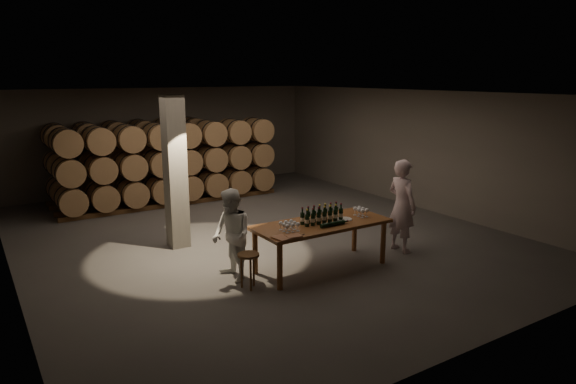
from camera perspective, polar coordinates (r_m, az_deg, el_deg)
room at (r=10.94m, az=-12.41°, el=2.11°), size 12.00×12.00×12.00m
tasting_table at (r=9.63m, az=3.71°, el=-4.00°), size 2.60×1.10×0.90m
barrel_stack_back at (r=15.85m, az=-17.17°, el=3.63°), size 4.70×0.95×2.31m
barrel_stack_front at (r=14.76m, az=-12.77°, el=3.24°), size 6.26×0.95×2.31m
bottle_cluster at (r=9.59m, az=3.79°, el=-2.70°), size 0.86×0.23×0.33m
lying_bottles at (r=9.39m, az=5.03°, el=-3.54°), size 0.62×0.08×0.08m
glass_cluster_left at (r=9.08m, az=0.14°, el=-3.59°), size 0.30×0.30×0.16m
glass_cluster_right at (r=10.09m, az=8.10°, el=-1.97°), size 0.19×0.30×0.17m
plate at (r=9.84m, az=6.25°, el=-3.01°), size 0.30×0.30×0.02m
notebook_near at (r=8.74m, az=0.60°, el=-4.93°), size 0.29×0.25×0.03m
notebook_corner at (r=8.67m, az=-0.70°, el=-5.12°), size 0.28×0.34×0.03m
pen at (r=8.84m, az=1.51°, el=-4.81°), size 0.14×0.03×0.01m
stool at (r=8.84m, az=-4.42°, el=-7.55°), size 0.37×0.37×0.62m
person_man at (r=10.79m, az=12.54°, el=-1.50°), size 0.48×0.71×1.93m
person_woman at (r=9.14m, az=-6.29°, el=-4.79°), size 0.63×0.81×1.65m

